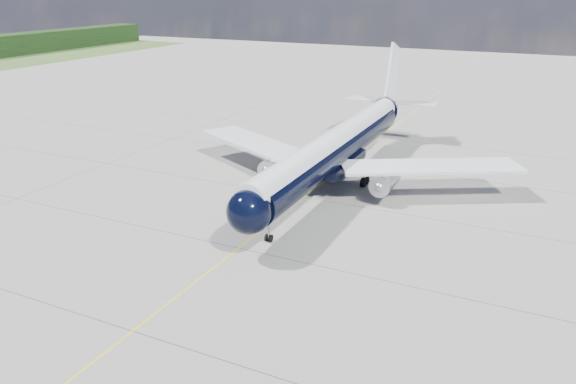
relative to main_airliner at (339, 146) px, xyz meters
name	(u,v)px	position (x,y,z in m)	size (l,w,h in m)	color
ground	(320,184)	(-1.64, -1.77, -4.73)	(320.00, 320.00, 0.00)	gray
taxiway_centerline	(304,197)	(-1.64, -6.77, -4.73)	(0.16, 160.00, 0.01)	yellow
main_airliner	(339,146)	(0.00, 0.00, 0.00)	(43.36, 52.67, 15.24)	black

